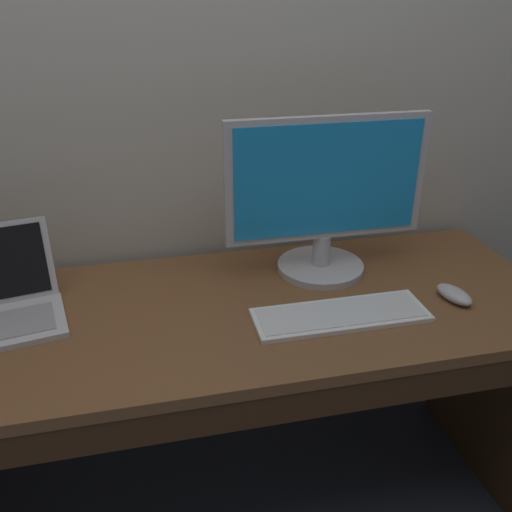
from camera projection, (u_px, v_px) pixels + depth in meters
ground_plane at (210, 512)px, 1.73m from camera, size 14.00×14.00×0.00m
desk at (203, 375)px, 1.48m from camera, size 1.90×0.65×0.75m
external_monitor at (325, 201)px, 1.50m from camera, size 0.56×0.25×0.45m
wired_keyboard at (340, 315)px, 1.37m from camera, size 0.44×0.15×0.01m
computer_mouse at (454, 294)px, 1.44m from camera, size 0.08×0.12×0.03m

